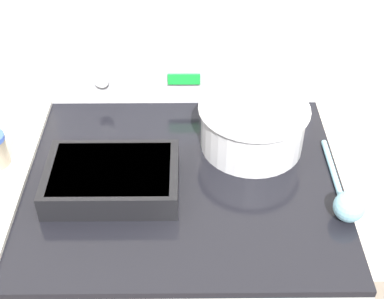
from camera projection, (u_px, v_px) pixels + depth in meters
The scene contains 5 objects.
stove_range at pixel (185, 288), 1.61m from camera, with size 0.76×0.73×0.94m.
control_panel at pixel (184, 75), 1.51m from camera, with size 0.76×0.07×0.15m.
mixing_bowl at pixel (253, 123), 1.35m from camera, with size 0.28×0.28×0.12m.
casserole_dish at pixel (112, 177), 1.24m from camera, with size 0.31×0.21×0.06m.
ladle at pixel (347, 202), 1.19m from camera, with size 0.07×0.29×0.07m.
Camera 1 is at (0.01, -0.62, 1.82)m, focal length 50.00 mm.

